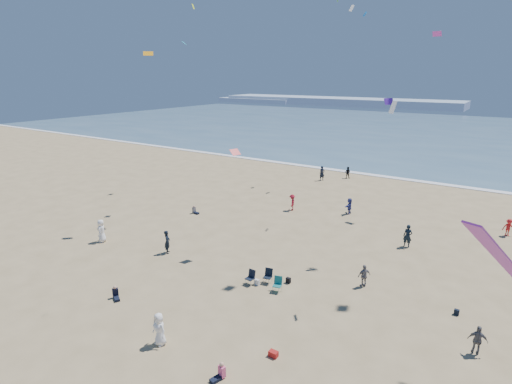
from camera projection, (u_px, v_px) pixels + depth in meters
The scene contains 13 objects.
ground at pixel (123, 384), 18.11m from camera, with size 220.00×220.00×0.00m, color tan.
ocean at pixel (451, 134), 94.27m from camera, with size 220.00×100.00×0.06m, color #476B84.
surf_line at pixel (393, 178), 54.18m from camera, with size 220.00×1.20×0.08m, color white.
headland_far at pixel (336, 101), 185.55m from camera, with size 110.00×20.00×3.20m, color #7A8EA8.
headland_near at pixel (258, 100), 202.78m from camera, with size 40.00×14.00×2.00m, color #7A8EA8.
standing_flyers at pixel (320, 246), 30.62m from camera, with size 36.34×45.91×1.95m.
seated_group at pixel (227, 319), 22.24m from camera, with size 27.67×22.96×0.84m.
chair_cluster at pixel (265, 280), 26.33m from camera, with size 2.69×1.47×1.00m.
white_tote at pixel (257, 282), 26.61m from camera, with size 0.35×0.20×0.40m, color silver.
black_backpack at pixel (288, 280), 26.85m from camera, with size 0.30×0.22×0.38m, color black.
cooler at pixel (273, 354), 19.84m from camera, with size 0.45×0.30×0.30m, color #AD1C18.
navy_bag at pixel (457, 312), 23.30m from camera, with size 0.28×0.18×0.34m, color black.
kites_aloft at pixel (434, 59), 20.92m from camera, with size 38.29×42.86×29.27m.
Camera 1 is at (13.25, -9.13, 13.50)m, focal length 28.00 mm.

